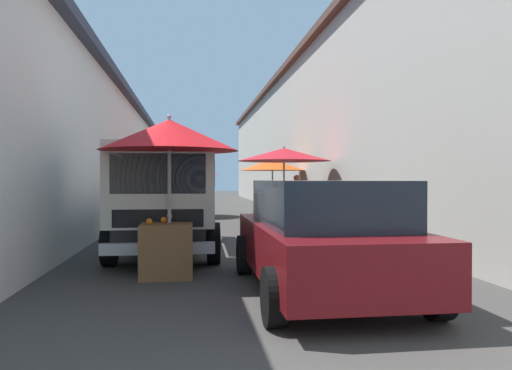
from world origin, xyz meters
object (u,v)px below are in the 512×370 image
Objects in this scene: vendor_in_shade at (149,199)px; plastic_stool at (172,218)px; hatchback_car at (322,236)px; fruit_stall_near_left at (285,164)px; fruit_stall_near_right at (182,175)px; vendor_by_crates at (297,196)px; fruit_stall_far_right at (272,170)px; fruit_stall_mid_lane at (150,173)px; fruit_stall_far_left at (169,157)px; delivery_truck at (165,202)px.

plastic_stool is (1.45, -0.54, -0.63)m from vendor_in_shade.
fruit_stall_near_left is at bearing -7.78° from hatchback_car.
fruit_stall_near_right is 1.74× the size of vendor_by_crates.
vendor_in_shade is at bearing 140.77° from fruit_stall_far_right.
fruit_stall_mid_lane reaches higher than vendor_in_shade.
fruit_stall_near_right is at bearing 0.07° from fruit_stall_far_left.
fruit_stall_far_left is at bearing 55.40° from hatchback_car.
vendor_in_shade is (3.64, 0.61, -0.08)m from delivery_truck.
fruit_stall_far_right is (10.31, -3.35, -0.01)m from fruit_stall_far_left.
fruit_stall_near_left reaches higher than fruit_stall_far_right.
fruit_stall_far_left is 1.08× the size of fruit_stall_mid_lane.
fruit_stall_far_left is 10.83m from fruit_stall_far_right.
fruit_stall_far_left is 8.50m from vendor_by_crates.
fruit_stall_far_right is at bearing -60.24° from fruit_stall_mid_lane.
vendor_by_crates reaches higher than hatchback_car.
fruit_stall_near_left is at bearing 175.96° from fruit_stall_far_right.
vendor_in_shade reaches higher than plastic_stool.
hatchback_car is 0.79× the size of delivery_truck.
fruit_stall_mid_lane is (7.85, 0.94, -0.15)m from fruit_stall_far_left.
fruit_stall_far_right is 0.90× the size of fruit_stall_near_left.
vendor_by_crates is (5.96, -3.85, -0.11)m from delivery_truck.
hatchback_car is at bearing 173.47° from fruit_stall_far_right.
fruit_stall_near_right is 1.70× the size of vendor_in_shade.
fruit_stall_far_right is at bearing -108.73° from fruit_stall_near_right.
fruit_stall_near_left is (-1.46, -4.01, 0.25)m from fruit_stall_mid_lane.
vendor_by_crates is at bearing -93.17° from fruit_stall_mid_lane.
fruit_stall_near_left is 1.70× the size of vendor_by_crates.
delivery_truck is (-4.75, 3.21, -0.86)m from fruit_stall_near_left.
delivery_truck is (-8.66, 3.49, -0.76)m from fruit_stall_far_right.
fruit_stall_near_left is at bearing 152.21° from vendor_by_crates.
plastic_stool is at bearing -20.35° from vendor_in_shade.
fruit_stall_far_left is 0.49× the size of delivery_truck.
fruit_stall_mid_lane is 0.83× the size of fruit_stall_near_left.
fruit_stall_mid_lane is at bearing 4.15° from vendor_in_shade.
fruit_stall_near_right reaches higher than vendor_by_crates.
vendor_in_shade is at bearing -175.85° from fruit_stall_mid_lane.
fruit_stall_far_right is 0.50× the size of delivery_truck.
fruit_stall_far_left is 0.89× the size of fruit_stall_near_left.
fruit_stall_near_right is 5.92m from fruit_stall_near_left.
delivery_truck is at bearing 147.15° from vendor_by_crates.
fruit_stall_near_right is 1.23× the size of fruit_stall_mid_lane.
delivery_truck is (1.64, 0.14, -0.77)m from fruit_stall_far_left.
fruit_stall_far_left reaches higher than fruit_stall_near_right.
vendor_by_crates reaches higher than plastic_stool.
fruit_stall_mid_lane reaches higher than vendor_by_crates.
fruit_stall_near_right is 1.02× the size of fruit_stall_near_left.
hatchback_car is at bearing 169.31° from vendor_by_crates.
vendor_by_crates is (1.20, -0.63, -0.97)m from fruit_stall_near_left.
fruit_stall_near_right reaches higher than vendor_in_shade.
vendor_in_shade is at bearing 106.23° from fruit_stall_near_left.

